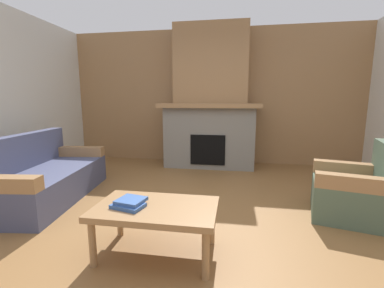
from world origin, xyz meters
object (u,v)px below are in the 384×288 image
Objects in this scene: armchair at (356,192)px; coffee_table at (156,212)px; couch at (44,178)px; fireplace at (210,107)px.

armchair is 2.21m from coffee_table.
couch is 1.89× the size of coffee_table.
couch is at bearing -132.19° from fireplace.
fireplace is 3.22m from coffee_table.
fireplace reaches higher than armchair.
fireplace is 2.70× the size of coffee_table.
armchair is 0.92× the size of coffee_table.
fireplace is 1.43× the size of couch.
fireplace is at bearing 47.81° from couch.
armchair is at bearing 1.25° from couch.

